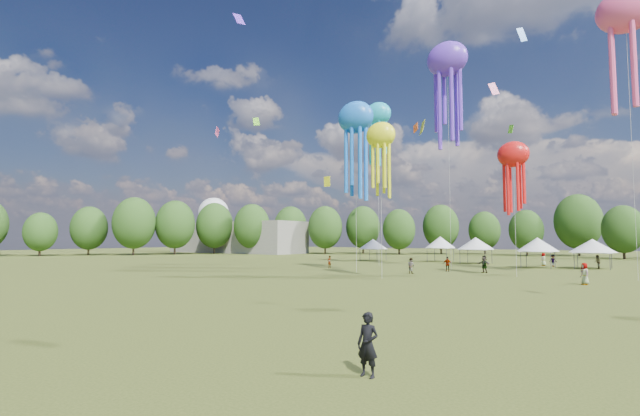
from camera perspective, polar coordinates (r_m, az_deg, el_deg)
The scene contains 10 objects.
ground at distance 19.72m, azimuth -18.64°, elevation -14.75°, with size 300.00×300.00×0.00m, color #384416.
observer_main at distance 12.80m, azimuth 6.14°, elevation -16.99°, with size 0.64×0.42×1.75m, color black.
spectator_near at distance 49.16m, azimuth 11.59°, elevation -7.27°, with size 0.81×0.63×1.67m, color gray.
spectators_far at distance 57.52m, azimuth 24.21°, elevation -6.47°, with size 29.34×27.27×1.88m.
festival_tents at distance 69.18m, azimuth 19.85°, elevation -4.36°, with size 37.27×12.42×4.11m.
show_kites at distance 54.38m, azimuth 17.23°, elevation 13.38°, with size 33.76×20.15×28.42m.
small_kites at distance 59.84m, azimuth 18.11°, elevation 22.11°, with size 75.13×58.52×39.52m.
treeline at distance 76.46m, azimuth 20.90°, elevation -1.59°, with size 201.57×95.24×13.43m.
hangar at distance 120.97m, azimuth -10.75°, elevation -3.75°, with size 40.00×12.00×8.00m, color gray.
radome at distance 137.00m, azimuth -13.51°, elevation -1.22°, with size 9.00×9.00×16.00m.
Camera 1 is at (15.67, -11.35, 3.77)m, focal length 24.97 mm.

